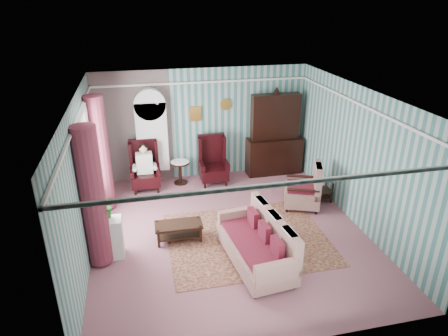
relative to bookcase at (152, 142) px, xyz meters
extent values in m
plane|color=#945665|center=(1.35, -2.84, -1.12)|extent=(6.00, 6.00, 0.00)
cube|color=#3D6F6E|center=(1.35, 0.16, 0.33)|extent=(5.50, 0.02, 2.90)
cube|color=#3D6F6E|center=(1.35, -5.84, 0.33)|extent=(5.50, 0.02, 2.90)
cube|color=#3D6F6E|center=(-1.40, -2.84, 0.33)|extent=(0.02, 6.00, 2.90)
cube|color=#3D6F6E|center=(4.10, -2.84, 0.33)|extent=(0.02, 6.00, 2.90)
cube|color=silver|center=(1.35, -2.84, 1.78)|extent=(5.50, 6.00, 0.02)
cube|color=#8E485F|center=(-0.45, 0.15, 0.33)|extent=(1.90, 0.01, 2.90)
cube|color=silver|center=(1.35, -2.84, 1.43)|extent=(5.50, 6.00, 0.05)
cube|color=white|center=(-1.37, -2.24, 0.43)|extent=(0.04, 1.50, 1.90)
cylinder|color=maroon|center=(-1.20, -3.29, 0.23)|extent=(0.44, 0.44, 2.60)
cylinder|color=maroon|center=(-1.20, -1.19, 0.23)|extent=(0.44, 0.44, 2.60)
cube|color=gold|center=(1.15, 0.13, 0.63)|extent=(0.30, 0.03, 0.38)
cube|color=white|center=(0.00, 0.00, 0.00)|extent=(0.80, 0.28, 2.24)
cube|color=black|center=(3.25, -0.12, 0.06)|extent=(1.50, 0.56, 2.36)
cube|color=black|center=(-0.25, -0.39, -0.50)|extent=(0.76, 0.80, 1.25)
cube|color=black|center=(1.50, -0.39, -0.50)|extent=(0.76, 0.80, 1.25)
cylinder|color=black|center=(0.65, -0.24, -0.82)|extent=(0.50, 0.50, 0.60)
cube|color=black|center=(3.82, -1.94, -0.85)|extent=(0.45, 0.38, 0.54)
cube|color=silver|center=(-1.05, -3.14, -0.72)|extent=(0.55, 0.35, 0.80)
cube|color=#55211C|center=(1.65, -3.14, -1.11)|extent=(3.20, 2.60, 0.01)
cube|color=beige|center=(1.57, -3.94, -0.64)|extent=(1.19, 2.05, 0.96)
cube|color=beige|center=(3.25, -2.10, -0.66)|extent=(1.13, 1.13, 0.92)
cube|color=black|center=(0.30, -2.87, -0.93)|extent=(0.95, 0.47, 0.37)
imported|color=#1B591F|center=(-1.11, -3.28, -0.12)|extent=(0.37, 0.33, 0.39)
imported|color=#1E571B|center=(-0.99, -3.05, -0.10)|extent=(0.28, 0.24, 0.44)
imported|color=#1A531D|center=(-1.10, -3.06, -0.11)|extent=(0.28, 0.28, 0.41)
camera|label=1|loc=(-0.31, -9.74, 3.47)|focal=32.00mm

